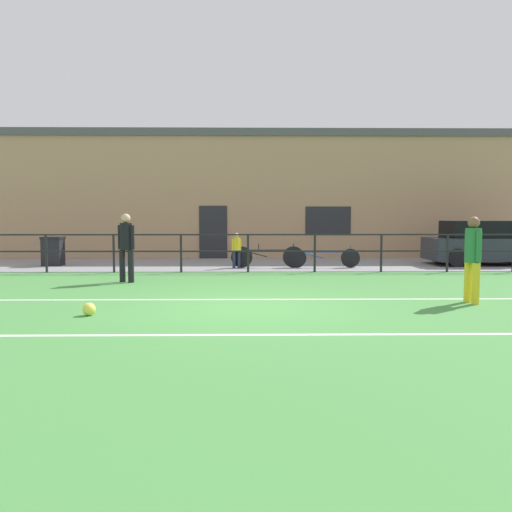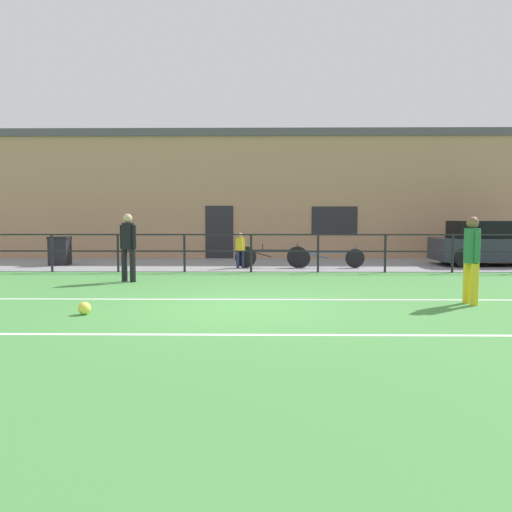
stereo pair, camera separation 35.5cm
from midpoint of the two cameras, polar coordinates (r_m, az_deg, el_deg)
ground at (r=9.33m, az=-2.00°, el=-5.92°), size 60.00×44.00×0.04m
field_line_touchline at (r=10.23m, az=-1.90°, el=-4.88°), size 36.00×0.11×0.00m
field_line_hash at (r=7.21m, az=-2.34°, el=-8.81°), size 36.00×0.11×0.00m
pavement_strip at (r=17.76m, az=-1.46°, el=-0.93°), size 48.00×5.00×0.02m
perimeter_fence at (r=15.21m, az=-1.56°, el=0.97°), size 36.07×0.07×1.15m
clubhouse_facade at (r=21.40m, az=-1.37°, el=6.83°), size 28.00×2.56×5.12m
player_goalkeeper at (r=13.30m, az=-15.06°, el=1.36°), size 0.45×0.30×1.74m
player_striker at (r=10.47m, az=22.20°, el=0.18°), size 0.29×0.45×1.66m
soccer_ball_match at (r=9.07m, az=-19.25°, el=-5.64°), size 0.22×0.22×0.22m
spectator_child at (r=16.30m, az=-2.82°, el=0.89°), size 0.30×0.20×1.13m
parked_car_red at (r=19.10m, az=23.66°, el=1.26°), size 3.89×1.86×1.51m
bicycle_parked_0 at (r=16.57m, az=6.95°, el=-0.18°), size 2.35×0.04×0.72m
bicycle_parked_1 at (r=16.43m, az=0.68°, el=-0.06°), size 2.36×0.04×0.78m
trash_bin_0 at (r=18.53m, az=-22.27°, el=0.52°), size 0.66×0.56×0.97m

